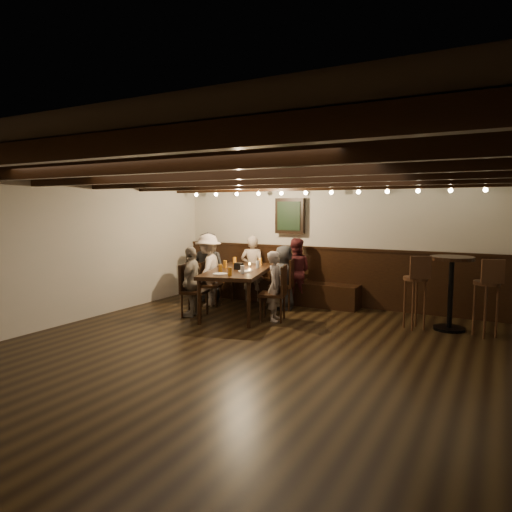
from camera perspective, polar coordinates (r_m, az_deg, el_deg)
The scene contains 27 objects.
room at distance 8.06m, azimuth 4.10°, elevation 0.05°, with size 7.00×7.00×7.00m.
dining_table at distance 8.31m, azimuth -2.10°, elevation -2.10°, with size 1.51×2.32×0.80m.
chair_left_near at distance 9.02m, azimuth -5.78°, elevation -4.55°, with size 0.48×0.48×0.85m.
chair_left_far at distance 8.18m, azimuth -7.80°, elevation -5.49°, with size 0.53×0.53×0.93m.
chair_right_near at distance 8.67m, azimuth 3.30°, elevation -4.75°, with size 0.54×0.54×0.95m.
chair_right_far at distance 7.80m, azimuth 2.21°, elevation -5.98°, with size 0.53×0.53×0.94m.
person_bench_left at distance 9.42m, azimuth -6.00°, elevation -1.34°, with size 0.69×0.45×1.41m, color #242426.
person_bench_centre at distance 9.33m, azimuth -0.45°, elevation -1.58°, with size 0.49×0.32×1.35m, color gray.
person_bench_right at distance 9.02m, azimuth 4.91°, elevation -1.94°, with size 0.64×0.50×1.33m, color #501B1F.
person_left_near at distance 8.95m, azimuth -6.01°, elevation -1.73°, with size 0.91×0.52×1.41m, color #B1A196.
person_left_far at distance 8.13m, azimuth -8.04°, elevation -3.17°, with size 0.73×0.30×1.24m, color gray.
person_right_near at distance 8.61m, azimuth 3.51°, elevation -2.70°, with size 0.59×0.38×1.21m, color #27282A.
person_right_far at distance 7.74m, azimuth 2.44°, elevation -3.78°, with size 0.43×0.28×1.19m, color gray.
pint_a at distance 9.03m, azimuth -2.69°, elevation -0.58°, with size 0.07×0.07×0.14m, color #BF7219.
pint_b at distance 8.86m, azimuth 0.53°, elevation -0.71°, with size 0.07×0.07×0.14m, color #BF7219.
pint_c at distance 8.47m, azimuth -3.89°, elevation -1.03°, with size 0.07×0.07×0.14m, color #BF7219.
pint_d at distance 8.41m, azimuth 0.22°, elevation -1.06°, with size 0.07×0.07×0.14m, color silver.
pint_e at distance 7.92m, azimuth -4.47°, elevation -1.52°, with size 0.07×0.07×0.14m, color #BF7219.
pint_f at distance 7.71m, azimuth -1.71°, elevation -1.71°, with size 0.07×0.07×0.14m, color silver.
pint_g at distance 7.51m, azimuth -3.29°, elevation -1.92°, with size 0.07×0.07×0.14m, color #BF7219.
plate_near at distance 7.67m, azimuth -4.52°, elevation -2.24°, with size 0.24×0.24×0.01m, color white.
plate_far at distance 7.97m, azimuth -1.40°, elevation -1.92°, with size 0.24×0.24×0.01m, color white.
condiment_caddy at distance 8.24m, azimuth -2.19°, elevation -1.28°, with size 0.15×0.10×0.12m, color black.
candle at distance 8.56m, azimuth -0.81°, elevation -1.25°, with size 0.05×0.05×0.05m, color beige.
high_top_table at distance 7.73m, azimuth 23.20°, elevation -3.00°, with size 0.65×0.65×1.16m.
bar_stool_left at distance 7.64m, azimuth 19.23°, elevation -5.42°, with size 0.43×0.43×1.18m.
bar_stool_right at distance 7.60m, azimuth 26.78°, elevation -5.79°, with size 0.42×0.43×1.18m.
Camera 1 is at (3.04, -5.08, 1.91)m, focal length 32.00 mm.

